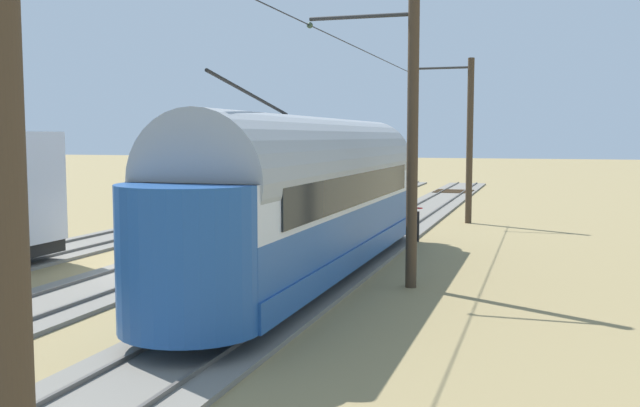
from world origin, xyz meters
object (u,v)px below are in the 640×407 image
Objects in this scene: switch_stand at (418,222)px; spare_tie_stack at (13,232)px; vintage_streetcar at (314,195)px; track_end_bumper at (302,211)px; catenary_pole_foreground at (468,137)px; catenary_pole_mid_near at (409,138)px.

spare_tie_stack is at bearing 15.35° from switch_stand.
vintage_streetcar is at bearing 164.35° from spare_tie_stack.
catenary_pole_foreground is at bearing -171.58° from track_end_bumper.
catenary_pole_mid_near is at bearing 119.10° from track_end_bumper.
track_end_bumper is (6.16, -5.16, -0.30)m from switch_stand.
track_end_bumper is at bearing -131.94° from spare_tie_stack.
switch_stand is 0.69× the size of track_end_bumper.
track_end_bumper is at bearing -39.97° from switch_stand.
catenary_pole_foreground is (-2.59, -13.77, 1.49)m from vintage_streetcar.
switch_stand is 0.51× the size of spare_tie_stack.
track_end_bumper reaches higher than spare_tie_stack.
catenary_pole_mid_near is (-2.59, 0.33, 1.49)m from vintage_streetcar.
switch_stand reaches higher than spare_tie_stack.
spare_tie_stack is 12.23m from track_end_bumper.
catenary_pole_foreground is at bearing -99.91° from switch_stand.
catenary_pole_mid_near is 8.50m from switch_stand.
vintage_streetcar is 6.86× the size of spare_tie_stack.
switch_stand is at bearing 140.03° from track_end_bumper.
vintage_streetcar is at bearing 78.72° from switch_stand.
track_end_bumper is at bearing 8.42° from catenary_pole_foreground.
catenary_pole_foreground is 14.10m from catenary_pole_mid_near.
catenary_pole_mid_near is 5.80× the size of switch_stand.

